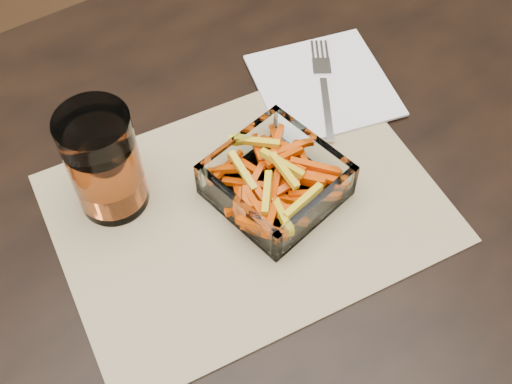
{
  "coord_description": "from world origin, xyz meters",
  "views": [
    {
      "loc": [
        -0.31,
        -0.37,
        1.4
      ],
      "look_at": [
        -0.08,
        -0.01,
        0.78
      ],
      "focal_mm": 45.0,
      "sensor_mm": 36.0,
      "label": 1
    }
  ],
  "objects_px": {
    "glass_bowl": "(276,183)",
    "fork": "(324,84)",
    "dining_table": "(300,208)",
    "tumbler": "(105,165)"
  },
  "relations": [
    {
      "from": "dining_table",
      "to": "glass_bowl",
      "type": "relative_size",
      "value": 9.81
    },
    {
      "from": "dining_table",
      "to": "tumbler",
      "type": "bearing_deg",
      "value": 158.62
    },
    {
      "from": "glass_bowl",
      "to": "fork",
      "type": "distance_m",
      "value": 0.19
    },
    {
      "from": "tumbler",
      "to": "dining_table",
      "type": "bearing_deg",
      "value": -21.38
    },
    {
      "from": "tumbler",
      "to": "fork",
      "type": "relative_size",
      "value": 0.86
    },
    {
      "from": "glass_bowl",
      "to": "fork",
      "type": "bearing_deg",
      "value": 36.37
    },
    {
      "from": "glass_bowl",
      "to": "tumbler",
      "type": "bearing_deg",
      "value": 150.03
    },
    {
      "from": "dining_table",
      "to": "fork",
      "type": "xyz_separation_m",
      "value": [
        0.1,
        0.1,
        0.1
      ]
    },
    {
      "from": "glass_bowl",
      "to": "dining_table",
      "type": "bearing_deg",
      "value": 12.78
    },
    {
      "from": "dining_table",
      "to": "glass_bowl",
      "type": "xyz_separation_m",
      "value": [
        -0.05,
        -0.01,
        0.11
      ]
    }
  ]
}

